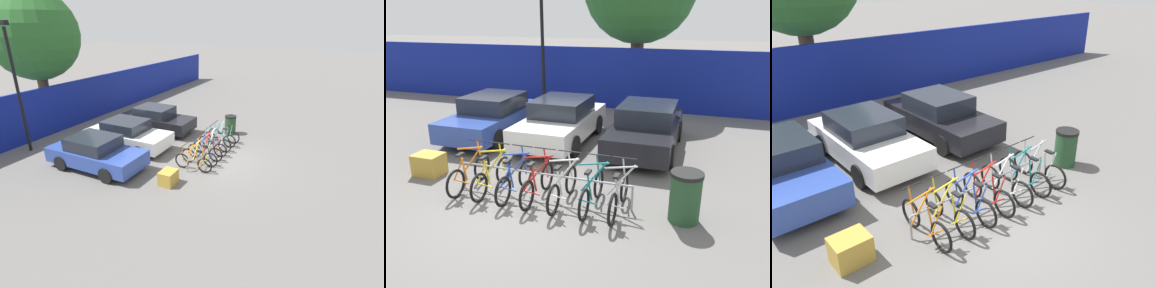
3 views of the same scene
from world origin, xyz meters
TOP-DOWN VIEW (x-y plane):
  - ground_plane at (0.00, 0.00)m, footprint 120.00×120.00m
  - hoarding_wall at (0.00, 9.50)m, footprint 36.00×0.16m
  - bike_rack at (0.36, 0.68)m, footprint 4.11×0.04m
  - bicycle_orange at (-1.42, 0.53)m, footprint 0.68×1.71m
  - bicycle_yellow at (-0.83, 0.53)m, footprint 0.68×1.71m
  - bicycle_blue at (-0.24, 0.53)m, footprint 0.68×1.71m
  - bicycle_red at (0.32, 0.53)m, footprint 0.68×1.71m
  - bicycle_white at (0.91, 0.53)m, footprint 0.68×1.71m
  - bicycle_teal at (1.57, 0.53)m, footprint 0.68×1.71m
  - bicycle_silver at (2.14, 0.53)m, footprint 0.68×1.71m
  - car_blue at (-3.02, 4.29)m, footprint 1.91×4.15m
  - car_white at (-0.65, 4.46)m, footprint 1.91×4.16m
  - car_black at (2.04, 4.55)m, footprint 1.91×4.20m
  - lamp_post at (-3.06, 8.50)m, footprint 0.24×0.44m
  - trash_bin at (3.44, 0.63)m, footprint 0.63×0.63m
  - cargo_crate at (-2.87, 0.87)m, footprint 0.70×0.56m

SIDE VIEW (x-z plane):
  - ground_plane at x=0.00m, z-range 0.00..0.00m
  - cargo_crate at x=-2.87m, z-range 0.00..0.55m
  - bicycle_orange at x=-1.42m, z-range -0.15..0.90m
  - bicycle_yellow at x=-0.83m, z-range -0.15..0.90m
  - bicycle_blue at x=-0.24m, z-range -0.15..0.90m
  - bicycle_red at x=0.32m, z-range -0.15..0.90m
  - bicycle_white at x=0.91m, z-range -0.15..0.90m
  - bicycle_teal at x=1.57m, z-range -0.15..0.90m
  - bicycle_silver at x=2.14m, z-range -0.15..0.90m
  - bike_rack at x=0.36m, z-range 0.21..0.78m
  - trash_bin at x=3.44m, z-range 0.00..1.03m
  - car_blue at x=-3.02m, z-range -0.01..1.39m
  - car_white at x=-0.65m, z-range -0.01..1.39m
  - car_black at x=2.04m, z-range -0.01..1.39m
  - hoarding_wall at x=0.00m, z-range 0.00..2.59m
  - lamp_post at x=-3.06m, z-range 0.35..6.20m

